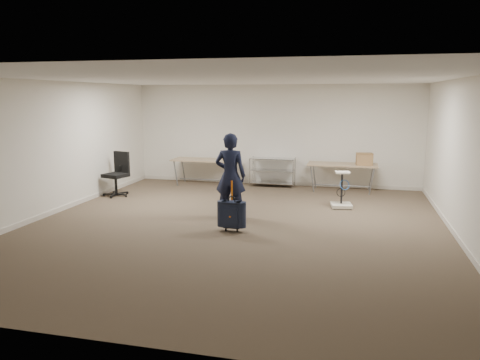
# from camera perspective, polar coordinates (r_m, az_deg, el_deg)

# --- Properties ---
(ground) EXTENTS (9.00, 9.00, 0.00)m
(ground) POSITION_cam_1_polar(r_m,az_deg,el_deg) (9.08, -0.63, -5.65)
(ground) COLOR #4B3E2E
(ground) RESTS_ON ground
(room_shell) EXTENTS (8.00, 9.00, 9.00)m
(room_shell) POSITION_cam_1_polar(r_m,az_deg,el_deg) (10.37, 1.27, -3.36)
(room_shell) COLOR white
(room_shell) RESTS_ON ground
(folding_table_left) EXTENTS (1.80, 0.75, 0.73)m
(folding_table_left) POSITION_cam_1_polar(r_m,az_deg,el_deg) (13.19, -4.36, 2.31)
(folding_table_left) COLOR tan
(folding_table_left) RESTS_ON ground
(folding_table_right) EXTENTS (1.80, 0.75, 0.73)m
(folding_table_right) POSITION_cam_1_polar(r_m,az_deg,el_deg) (12.54, 12.38, 1.70)
(folding_table_right) COLOR tan
(folding_table_right) RESTS_ON ground
(wire_shelf) EXTENTS (1.22, 0.47, 0.80)m
(wire_shelf) POSITION_cam_1_polar(r_m,az_deg,el_deg) (13.01, 3.98, 1.15)
(wire_shelf) COLOR silver
(wire_shelf) RESTS_ON ground
(person) EXTENTS (0.64, 0.43, 1.75)m
(person) POSITION_cam_1_polar(r_m,az_deg,el_deg) (9.60, -1.18, 0.56)
(person) COLOR black
(person) RESTS_ON ground
(suitcase) EXTENTS (0.35, 0.21, 0.96)m
(suitcase) POSITION_cam_1_polar(r_m,az_deg,el_deg) (8.66, -1.02, -4.21)
(suitcase) COLOR black
(suitcase) RESTS_ON ground
(office_chair) EXTENTS (0.67, 0.67, 1.10)m
(office_chair) POSITION_cam_1_polar(r_m,az_deg,el_deg) (12.19, -14.74, -0.29)
(office_chair) COLOR black
(office_chair) RESTS_ON ground
(equipment_cart) EXTENTS (0.51, 0.51, 0.82)m
(equipment_cart) POSITION_cam_1_polar(r_m,az_deg,el_deg) (10.76, 12.29, -2.19)
(equipment_cart) COLOR beige
(equipment_cart) RESTS_ON ground
(cardboard_box) EXTENTS (0.43, 0.34, 0.31)m
(cardboard_box) POSITION_cam_1_polar(r_m,az_deg,el_deg) (12.46, 14.92, 2.49)
(cardboard_box) COLOR olive
(cardboard_box) RESTS_ON folding_table_right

